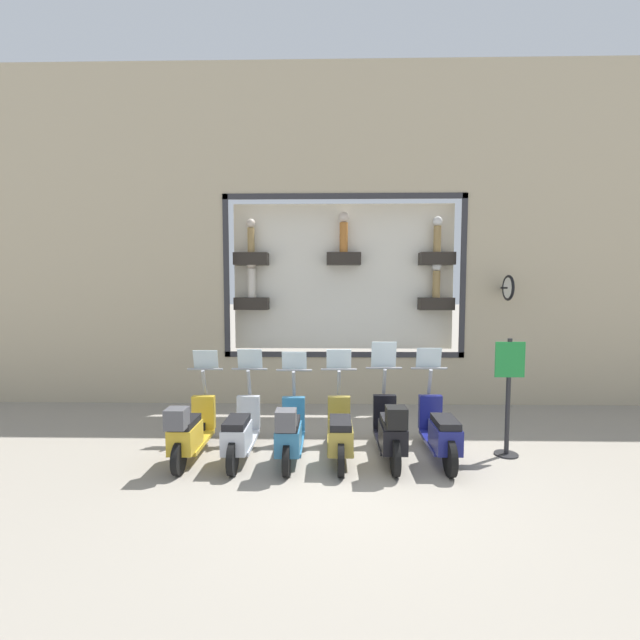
{
  "coord_description": "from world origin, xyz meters",
  "views": [
    {
      "loc": [
        -6.07,
        0.33,
        2.63
      ],
      "look_at": [
        1.73,
        0.5,
        2.03
      ],
      "focal_mm": 24.0,
      "sensor_mm": 36.0,
      "label": 1
    }
  ],
  "objects_px": {
    "scooter_black_1": "(390,430)",
    "shop_sign_post": "(508,392)",
    "scooter_olive_2": "(340,433)",
    "scooter_teal_3": "(290,432)",
    "scooter_yellow_5": "(190,431)",
    "scooter_silver_4": "(241,432)",
    "scooter_navy_0": "(440,432)"
  },
  "relations": [
    {
      "from": "scooter_olive_2",
      "to": "scooter_yellow_5",
      "type": "bearing_deg",
      "value": 91.65
    },
    {
      "from": "scooter_silver_4",
      "to": "scooter_yellow_5",
      "type": "relative_size",
      "value": 1.0
    },
    {
      "from": "scooter_yellow_5",
      "to": "scooter_olive_2",
      "type": "bearing_deg",
      "value": -88.35
    },
    {
      "from": "scooter_navy_0",
      "to": "shop_sign_post",
      "type": "distance_m",
      "value": 1.26
    },
    {
      "from": "scooter_navy_0",
      "to": "scooter_black_1",
      "type": "height_order",
      "value": "scooter_black_1"
    },
    {
      "from": "scooter_silver_4",
      "to": "shop_sign_post",
      "type": "bearing_deg",
      "value": -86.89
    },
    {
      "from": "scooter_teal_3",
      "to": "scooter_silver_4",
      "type": "distance_m",
      "value": 0.76
    },
    {
      "from": "scooter_black_1",
      "to": "shop_sign_post",
      "type": "distance_m",
      "value": 1.95
    },
    {
      "from": "scooter_silver_4",
      "to": "shop_sign_post",
      "type": "distance_m",
      "value": 4.18
    },
    {
      "from": "scooter_olive_2",
      "to": "scooter_teal_3",
      "type": "distance_m",
      "value": 0.76
    },
    {
      "from": "scooter_black_1",
      "to": "shop_sign_post",
      "type": "relative_size",
      "value": 0.98
    },
    {
      "from": "scooter_navy_0",
      "to": "scooter_olive_2",
      "type": "relative_size",
      "value": 1.01
    },
    {
      "from": "scooter_navy_0",
      "to": "scooter_teal_3",
      "type": "distance_m",
      "value": 2.28
    },
    {
      "from": "scooter_black_1",
      "to": "scooter_silver_4",
      "type": "relative_size",
      "value": 1.01
    },
    {
      "from": "scooter_olive_2",
      "to": "scooter_silver_4",
      "type": "bearing_deg",
      "value": 90.0
    },
    {
      "from": "scooter_black_1",
      "to": "shop_sign_post",
      "type": "bearing_deg",
      "value": -81.56
    },
    {
      "from": "scooter_silver_4",
      "to": "scooter_olive_2",
      "type": "bearing_deg",
      "value": -90.0
    },
    {
      "from": "shop_sign_post",
      "to": "scooter_navy_0",
      "type": "bearing_deg",
      "value": 101.29
    },
    {
      "from": "scooter_olive_2",
      "to": "scooter_teal_3",
      "type": "relative_size",
      "value": 1.0
    },
    {
      "from": "scooter_navy_0",
      "to": "scooter_yellow_5",
      "type": "xyz_separation_m",
      "value": [
        -0.07,
        3.79,
        0.02
      ]
    },
    {
      "from": "scooter_navy_0",
      "to": "scooter_teal_3",
      "type": "xyz_separation_m",
      "value": [
        -0.07,
        2.27,
        0.01
      ]
    },
    {
      "from": "scooter_black_1",
      "to": "scooter_silver_4",
      "type": "distance_m",
      "value": 2.28
    },
    {
      "from": "scooter_black_1",
      "to": "scooter_yellow_5",
      "type": "relative_size",
      "value": 1.01
    },
    {
      "from": "scooter_teal_3",
      "to": "scooter_navy_0",
      "type": "bearing_deg",
      "value": -88.13
    },
    {
      "from": "scooter_silver_4",
      "to": "scooter_black_1",
      "type": "bearing_deg",
      "value": -91.29
    },
    {
      "from": "scooter_black_1",
      "to": "scooter_navy_0",
      "type": "bearing_deg",
      "value": -85.77
    },
    {
      "from": "scooter_black_1",
      "to": "scooter_olive_2",
      "type": "height_order",
      "value": "scooter_black_1"
    },
    {
      "from": "scooter_olive_2",
      "to": "scooter_navy_0",
      "type": "bearing_deg",
      "value": -89.81
    },
    {
      "from": "scooter_navy_0",
      "to": "scooter_black_1",
      "type": "bearing_deg",
      "value": 94.23
    },
    {
      "from": "scooter_black_1",
      "to": "scooter_yellow_5",
      "type": "distance_m",
      "value": 3.03
    },
    {
      "from": "scooter_navy_0",
      "to": "scooter_black_1",
      "type": "distance_m",
      "value": 0.76
    },
    {
      "from": "scooter_black_1",
      "to": "shop_sign_post",
      "type": "xyz_separation_m",
      "value": [
        0.28,
        -1.86,
        0.52
      ]
    }
  ]
}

